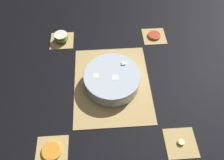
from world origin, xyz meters
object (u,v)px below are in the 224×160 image
orange_slice_whole (52,151)px  grapefruit_slice (154,35)px  fruit_salad_bowl (112,78)px  apple_half (61,37)px  banana_coin_single (181,142)px

orange_slice_whole → grapefruit_slice: (0.65, -0.55, 0.00)m
fruit_salad_bowl → apple_half: (0.33, 0.28, -0.02)m
orange_slice_whole → banana_coin_single: orange_slice_whole is taller
apple_half → grapefruit_slice: 0.55m
orange_slice_whole → grapefruit_slice: bearing=-40.2°
apple_half → orange_slice_whole: 0.65m
grapefruit_slice → apple_half: bearing=90.0°
fruit_salad_bowl → grapefruit_slice: 0.43m
fruit_salad_bowl → apple_half: fruit_salad_bowl is taller
orange_slice_whole → grapefruit_slice: 0.86m
banana_coin_single → grapefruit_slice: (0.65, -0.00, 0.00)m
apple_half → grapefruit_slice: (0.00, -0.55, -0.02)m
apple_half → banana_coin_single: apple_half is taller
fruit_salad_bowl → grapefruit_slice: (0.33, -0.28, -0.04)m
fruit_salad_bowl → orange_slice_whole: 0.43m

